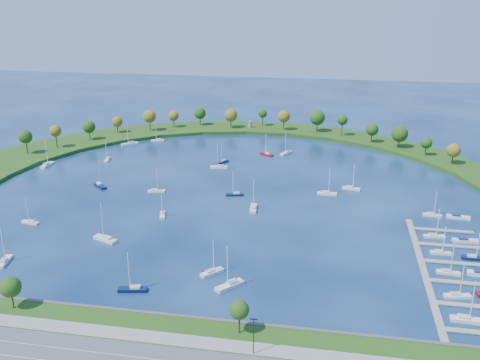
% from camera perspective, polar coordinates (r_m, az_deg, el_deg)
% --- Properties ---
extents(ground, '(700.00, 700.00, 0.00)m').
position_cam_1_polar(ground, '(243.27, -1.37, -1.20)').
color(ground, '#071C40').
rests_on(ground, ground).
extents(breakwater, '(286.74, 247.64, 2.00)m').
position_cam_1_polar(breakwater, '(299.20, -8.23, 2.78)').
color(breakwater, '#2A4C14').
rests_on(breakwater, ground).
extents(breakwater_trees, '(235.12, 94.42, 13.78)m').
position_cam_1_polar(breakwater_trees, '(325.83, 0.99, 6.07)').
color(breakwater_trees, '#382314').
rests_on(breakwater_trees, breakwater).
extents(harbor_tower, '(2.60, 2.60, 4.30)m').
position_cam_1_polar(harbor_tower, '(351.55, 1.10, 6.02)').
color(harbor_tower, gray).
rests_on(harbor_tower, breakwater).
extents(dock_system, '(24.28, 82.00, 1.60)m').
position_cam_1_polar(dock_system, '(187.23, 21.36, -9.16)').
color(dock_system, gray).
rests_on(dock_system, ground).
extents(moored_boat_0, '(6.41, 8.53, 12.51)m').
position_cam_1_polar(moored_boat_0, '(300.65, 4.98, 2.98)').
color(moored_boat_0, white).
rests_on(moored_boat_0, ground).
extents(moored_boat_1, '(8.51, 3.74, 12.10)m').
position_cam_1_polar(moored_boat_1, '(250.12, 11.88, -0.82)').
color(moored_boat_1, white).
rests_on(moored_boat_1, ground).
extents(moored_boat_2, '(8.48, 9.07, 14.28)m').
position_cam_1_polar(moored_boat_2, '(166.45, -1.09, -11.17)').
color(moored_boat_2, white).
rests_on(moored_boat_2, ground).
extents(moored_boat_3, '(10.21, 6.48, 14.59)m').
position_cam_1_polar(moored_boat_3, '(201.31, -14.27, -6.10)').
color(moored_boat_3, white).
rests_on(moored_boat_3, ground).
extents(moored_boat_4, '(3.59, 7.96, 11.31)m').
position_cam_1_polar(moored_boat_4, '(296.52, -14.09, 2.21)').
color(moored_boat_4, white).
rests_on(moored_boat_4, ground).
extents(moored_boat_5, '(8.88, 2.71, 12.96)m').
position_cam_1_polar(moored_boat_5, '(241.56, 9.33, -1.38)').
color(moored_boat_5, white).
rests_on(moored_boat_5, ground).
extents(moored_boat_6, '(7.57, 3.24, 10.78)m').
position_cam_1_polar(moored_boat_6, '(225.03, -21.64, -4.17)').
color(moored_boat_6, white).
rests_on(moored_boat_6, ground).
extents(moored_boat_7, '(3.43, 9.48, 13.64)m').
position_cam_1_polar(moored_boat_7, '(222.30, 1.46, -2.99)').
color(moored_boat_7, white).
rests_on(moored_boat_7, ground).
extents(moored_boat_8, '(4.04, 7.58, 10.73)m').
position_cam_1_polar(moored_boat_8, '(218.41, -8.35, -3.65)').
color(moored_boat_8, white).
rests_on(moored_boat_8, ground).
extents(moored_boat_9, '(8.20, 6.20, 12.05)m').
position_cam_1_polar(moored_boat_9, '(297.34, 2.88, 2.84)').
color(moored_boat_9, maroon).
rests_on(moored_boat_9, ground).
extents(moored_boat_10, '(9.11, 4.03, 12.95)m').
position_cam_1_polar(moored_boat_10, '(167.74, -11.46, -11.36)').
color(moored_boat_10, '#0A193E').
rests_on(moored_boat_10, ground).
extents(moored_boat_11, '(8.12, 3.98, 11.50)m').
position_cam_1_polar(moored_boat_11, '(244.50, -9.00, -1.12)').
color(moored_boat_11, white).
rests_on(moored_boat_11, ground).
extents(moored_boat_12, '(3.01, 9.84, 14.36)m').
position_cam_1_polar(moored_boat_12, '(296.08, -20.05, 1.59)').
color(moored_boat_12, white).
rests_on(moored_boat_12, ground).
extents(moored_boat_13, '(7.16, 7.58, 11.98)m').
position_cam_1_polar(moored_boat_13, '(173.87, -3.03, -9.79)').
color(moored_boat_13, white).
rests_on(moored_boat_13, ground).
extents(moored_boat_15, '(9.13, 3.74, 13.03)m').
position_cam_1_polar(moored_boat_15, '(275.06, -2.26, 1.47)').
color(moored_boat_15, white).
rests_on(moored_boat_15, ground).
extents(moored_boat_16, '(5.61, 7.37, 10.84)m').
position_cam_1_polar(moored_boat_16, '(283.95, -1.87, 2.04)').
color(moored_boat_16, '#0A193E').
rests_on(moored_boat_16, ground).
extents(moored_boat_17, '(9.58, 8.33, 14.66)m').
position_cam_1_polar(moored_boat_17, '(324.47, -11.76, 3.88)').
color(moored_boat_17, white).
rests_on(moored_boat_17, ground).
extents(moored_boat_18, '(8.35, 7.79, 13.13)m').
position_cam_1_polar(moored_boat_18, '(256.57, -14.83, -0.54)').
color(moored_boat_18, '#0A193E').
rests_on(moored_boat_18, ground).
extents(moored_boat_19, '(3.90, 8.82, 12.54)m').
position_cam_1_polar(moored_boat_19, '(196.69, -24.02, -7.93)').
color(moored_boat_19, white).
rests_on(moored_boat_19, ground).
extents(moored_boat_20, '(8.10, 4.02, 11.47)m').
position_cam_1_polar(moored_boat_20, '(237.58, -0.57, -1.49)').
color(moored_boat_20, '#0A193E').
rests_on(moored_boat_20, ground).
extents(moored_boat_21, '(8.23, 4.22, 11.64)m').
position_cam_1_polar(moored_boat_21, '(329.73, -8.86, 4.29)').
color(moored_boat_21, white).
rests_on(moored_boat_21, ground).
extents(docked_boat_0, '(8.86, 2.74, 12.91)m').
position_cam_1_polar(docked_boat_0, '(163.53, 23.19, -13.56)').
color(docked_boat_0, white).
rests_on(docked_boat_0, ground).
extents(docked_boat_2, '(8.15, 3.54, 11.59)m').
position_cam_1_polar(docked_boat_2, '(173.99, 22.34, -11.37)').
color(docked_boat_2, white).
rests_on(docked_boat_2, ground).
extents(docked_boat_4, '(7.57, 2.69, 10.91)m').
position_cam_1_polar(docked_boat_4, '(186.22, 21.50, -9.15)').
color(docked_boat_4, white).
rests_on(docked_boat_4, ground).
extents(docked_boat_6, '(7.10, 2.14, 10.37)m').
position_cam_1_polar(docked_boat_6, '(198.56, 20.78, -7.24)').
color(docked_boat_6, white).
rests_on(docked_boat_6, ground).
extents(docked_boat_7, '(8.17, 2.36, 11.98)m').
position_cam_1_polar(docked_boat_7, '(199.00, 23.87, -7.59)').
color(docked_boat_7, '#0A193E').
rests_on(docked_boat_7, ground).
extents(docked_boat_8, '(7.94, 2.82, 11.44)m').
position_cam_1_polar(docked_boat_8, '(210.36, 20.19, -5.63)').
color(docked_boat_8, white).
rests_on(docked_boat_8, ground).
extents(docked_boat_9, '(9.31, 3.21, 1.87)m').
position_cam_1_polar(docked_boat_9, '(210.87, 23.06, -6.02)').
color(docked_boat_9, white).
rests_on(docked_boat_9, ground).
extents(docked_boat_10, '(7.61, 2.83, 10.93)m').
position_cam_1_polar(docked_boat_10, '(229.59, 19.98, -3.49)').
color(docked_boat_10, white).
rests_on(docked_boat_10, ground).
extents(docked_boat_11, '(9.28, 3.25, 1.86)m').
position_cam_1_polar(docked_boat_11, '(231.31, 22.41, -3.69)').
color(docked_boat_11, white).
rests_on(docked_boat_11, ground).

